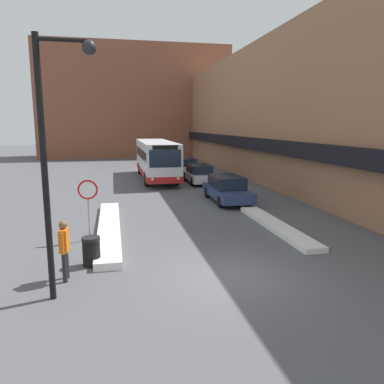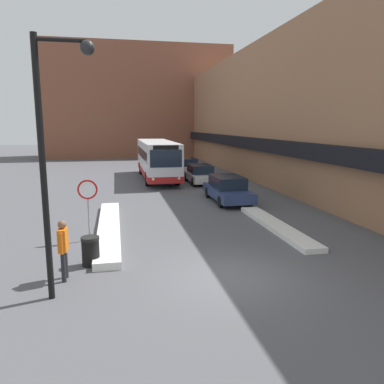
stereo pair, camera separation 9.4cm
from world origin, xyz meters
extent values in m
plane|color=#515156|center=(0.00, 0.00, 0.00)|extent=(160.00, 160.00, 0.00)
cube|color=#996B4C|center=(10.00, 24.00, 5.39)|extent=(5.00, 60.00, 10.78)
cube|color=black|center=(7.25, 24.00, 3.05)|extent=(0.50, 60.00, 0.90)
cube|color=brown|center=(0.00, 44.99, 7.61)|extent=(26.00, 8.00, 15.23)
cube|color=silver|center=(-3.60, 5.73, 0.13)|extent=(0.90, 9.20, 0.27)
cube|color=silver|center=(3.60, 4.68, 0.10)|extent=(0.90, 6.88, 0.21)
cube|color=silver|center=(0.15, 20.85, 1.80)|extent=(2.50, 11.26, 2.69)
cube|color=red|center=(0.15, 20.85, 0.69)|extent=(2.52, 11.28, 0.47)
cube|color=#192333|center=(0.15, 20.85, 2.18)|extent=(2.52, 10.36, 0.74)
cube|color=#192333|center=(0.15, 15.21, 2.21)|extent=(2.20, 0.03, 1.21)
cube|color=black|center=(0.15, 15.21, 2.97)|extent=(1.75, 0.03, 0.28)
sphere|color=#F2EAC6|center=(-0.75, 15.20, 0.81)|extent=(0.20, 0.20, 0.20)
sphere|color=#F2EAC6|center=(1.05, 15.20, 0.81)|extent=(0.20, 0.20, 0.20)
cylinder|color=black|center=(-0.98, 17.36, 0.54)|extent=(0.28, 1.08, 1.08)
cylinder|color=black|center=(1.28, 17.36, 0.54)|extent=(0.28, 1.08, 1.08)
cylinder|color=black|center=(-0.98, 24.34, 0.54)|extent=(0.28, 1.08, 1.08)
cylinder|color=black|center=(1.28, 24.34, 0.54)|extent=(0.28, 1.08, 1.08)
cube|color=navy|center=(3.20, 10.68, 0.55)|extent=(1.87, 4.78, 0.57)
cube|color=#192333|center=(3.20, 10.80, 1.18)|extent=(1.64, 2.63, 0.68)
cylinder|color=black|center=(4.05, 9.20, 0.33)|extent=(0.20, 0.66, 0.66)
cylinder|color=black|center=(2.35, 9.20, 0.33)|extent=(0.20, 0.66, 0.66)
cylinder|color=black|center=(4.05, 12.16, 0.33)|extent=(0.20, 0.66, 0.66)
cylinder|color=black|center=(2.35, 12.16, 0.33)|extent=(0.20, 0.66, 0.66)
cube|color=silver|center=(3.20, 17.99, 0.52)|extent=(1.85, 4.51, 0.53)
cube|color=#192333|center=(3.20, 18.10, 1.10)|extent=(1.63, 2.48, 0.64)
cylinder|color=black|center=(4.05, 16.59, 0.32)|extent=(0.20, 0.63, 0.63)
cylinder|color=black|center=(2.35, 16.59, 0.32)|extent=(0.20, 0.63, 0.63)
cylinder|color=black|center=(4.05, 19.39, 0.32)|extent=(0.20, 0.63, 0.63)
cylinder|color=black|center=(2.35, 19.39, 0.32)|extent=(0.20, 0.63, 0.63)
cube|color=silver|center=(3.20, 23.48, 0.52)|extent=(1.79, 4.27, 0.55)
cube|color=#192333|center=(3.20, 23.59, 1.12)|extent=(1.57, 2.35, 0.65)
cylinder|color=black|center=(4.01, 22.16, 0.30)|extent=(0.20, 0.60, 0.60)
cylinder|color=black|center=(2.39, 22.16, 0.30)|extent=(0.20, 0.60, 0.60)
cylinder|color=black|center=(4.01, 24.81, 0.30)|extent=(0.20, 0.60, 0.60)
cylinder|color=black|center=(2.39, 24.81, 0.30)|extent=(0.20, 0.60, 0.60)
cylinder|color=gray|center=(-4.32, 4.50, 1.21)|extent=(0.07, 0.07, 2.42)
cylinder|color=red|center=(-4.32, 4.48, 2.04)|extent=(0.76, 0.03, 0.76)
cylinder|color=white|center=(-4.32, 4.46, 2.04)|extent=(0.62, 0.02, 0.62)
cylinder|color=black|center=(-4.99, -0.43, 3.31)|extent=(0.16, 0.16, 6.62)
cylinder|color=black|center=(-4.39, -0.43, 6.47)|extent=(1.20, 0.10, 0.10)
sphere|color=black|center=(-3.79, -0.43, 6.32)|extent=(0.36, 0.36, 0.36)
cylinder|color=#232328|center=(-4.80, 0.57, 0.44)|extent=(0.13, 0.13, 0.89)
cylinder|color=#232328|center=(-4.78, 0.89, 0.44)|extent=(0.13, 0.13, 0.89)
cube|color=orange|center=(-4.79, 0.73, 1.22)|extent=(0.25, 0.49, 0.67)
sphere|color=brown|center=(-4.79, 0.73, 1.67)|extent=(0.24, 0.24, 0.24)
cylinder|color=orange|center=(-4.81, 0.49, 1.19)|extent=(0.10, 0.10, 0.63)
cylinder|color=orange|center=(-4.78, 0.97, 1.19)|extent=(0.10, 0.10, 0.63)
cylinder|color=black|center=(-4.11, 1.78, 0.42)|extent=(0.56, 0.56, 0.85)
cylinder|color=black|center=(-4.11, 1.78, 0.90)|extent=(0.59, 0.59, 0.10)
camera|label=1|loc=(-3.30, -10.16, 4.50)|focal=35.00mm
camera|label=2|loc=(-3.21, -10.18, 4.50)|focal=35.00mm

